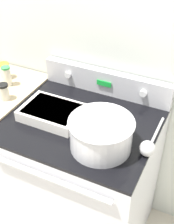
# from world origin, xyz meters

# --- Properties ---
(kitchen_wall) EXTENTS (8.00, 0.05, 2.50)m
(kitchen_wall) POSITION_xyz_m (0.00, 0.72, 1.25)
(kitchen_wall) COLOR silver
(kitchen_wall) RESTS_ON ground_plane
(stove_range) EXTENTS (0.80, 0.72, 0.94)m
(stove_range) POSITION_xyz_m (0.00, 0.34, 0.47)
(stove_range) COLOR #BCBCC1
(stove_range) RESTS_ON ground_plane
(control_panel) EXTENTS (0.80, 0.07, 0.15)m
(control_panel) POSITION_xyz_m (0.00, 0.66, 1.02)
(control_panel) COLOR #BCBCC1
(control_panel) RESTS_ON stove_range
(mixing_bowl) EXTENTS (0.31, 0.31, 0.16)m
(mixing_bowl) POSITION_xyz_m (0.17, 0.21, 1.03)
(mixing_bowl) COLOR silver
(mixing_bowl) RESTS_ON stove_range
(casserole_dish) EXTENTS (0.32, 0.24, 0.06)m
(casserole_dish) POSITION_xyz_m (-0.16, 0.31, 0.97)
(casserole_dish) COLOR silver
(casserole_dish) RESTS_ON stove_range
(ladle) EXTENTS (0.08, 0.34, 0.08)m
(ladle) POSITION_xyz_m (0.38, 0.27, 0.98)
(ladle) COLOR #B7B7B7
(ladle) RESTS_ON stove_range
(spice_jar_black_cap) EXTENTS (0.06, 0.06, 0.10)m
(spice_jar_black_cap) POSITION_xyz_m (-0.50, 0.33, 1.00)
(spice_jar_black_cap) COLOR beige
(spice_jar_black_cap) RESTS_ON side_counter
(spice_jar_green_cap) EXTENTS (0.05, 0.05, 0.13)m
(spice_jar_green_cap) POSITION_xyz_m (-0.58, 0.46, 1.02)
(spice_jar_green_cap) COLOR beige
(spice_jar_green_cap) RESTS_ON side_counter
(spice_jar_orange_cap) EXTENTS (0.07, 0.07, 0.10)m
(spice_jar_orange_cap) POSITION_xyz_m (-0.65, 0.53, 1.00)
(spice_jar_orange_cap) COLOR beige
(spice_jar_orange_cap) RESTS_ON side_counter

